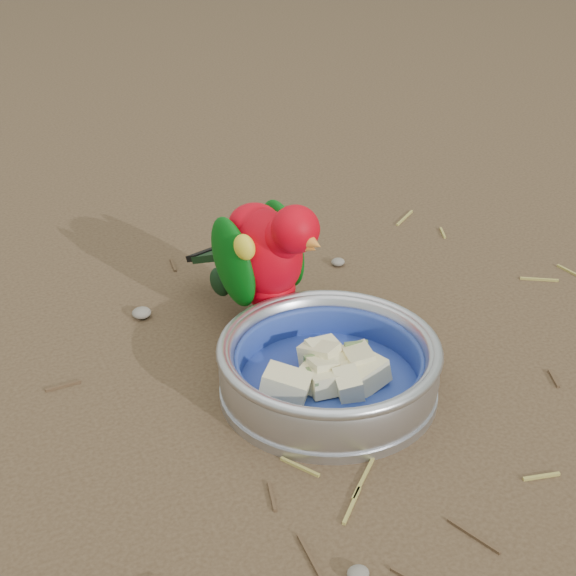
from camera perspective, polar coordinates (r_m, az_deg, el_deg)
name	(u,v)px	position (r m, az deg, el deg)	size (l,w,h in m)	color
ground	(359,448)	(0.87, 4.58, -10.30)	(60.00, 60.00, 0.00)	#493624
food_bowl	(328,387)	(0.93, 2.62, -6.42)	(0.23, 0.23, 0.02)	#B2B2BA
bowl_wall	(329,363)	(0.91, 2.66, -4.89)	(0.23, 0.23, 0.04)	#B2B2BA
fruit_wedges	(329,369)	(0.92, 2.65, -5.25)	(0.14, 0.14, 0.03)	beige
lory_parrot	(266,265)	(1.00, -1.44, 1.49)	(0.10, 0.21, 0.17)	#BF000E
ground_debris	(322,455)	(0.85, 2.19, -10.74)	(0.90, 0.80, 0.01)	olive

